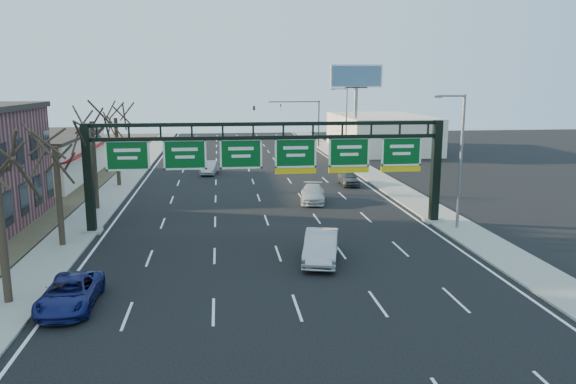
{
  "coord_description": "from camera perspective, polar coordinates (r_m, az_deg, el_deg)",
  "views": [
    {
      "loc": [
        -3.24,
        -29.09,
        9.82
      ],
      "look_at": [
        0.84,
        4.13,
        3.2
      ],
      "focal_mm": 35.0,
      "sensor_mm": 36.0,
      "label": 1
    }
  ],
  "objects": [
    {
      "name": "lane_markings",
      "position": [
        50.17,
        -3.17,
        -0.11
      ],
      "size": [
        21.6,
        120.0,
        0.01
      ],
      "primitive_type": "cube",
      "color": "white",
      "rests_on": "ground"
    },
    {
      "name": "car_silver_sedan",
      "position": [
        31.23,
        3.38,
        -5.56
      ],
      "size": [
        2.88,
        5.34,
        1.67
      ],
      "primitive_type": "imported",
      "rotation": [
        0.0,
        0.0,
        -0.23
      ],
      "color": "#A09FA4",
      "rests_on": "ground"
    },
    {
      "name": "tree_mid",
      "position": [
        45.16,
        -19.42,
        8.07
      ],
      "size": [
        3.6,
        3.6,
        9.24
      ],
      "color": "#32291B",
      "rests_on": "sidewalk_left"
    },
    {
      "name": "car_blue_suv",
      "position": [
        26.85,
        -21.27,
        -9.54
      ],
      "size": [
        2.23,
        4.82,
        1.34
      ],
      "primitive_type": "imported",
      "rotation": [
        0.0,
        0.0,
        -0.0
      ],
      "color": "navy",
      "rests_on": "ground"
    },
    {
      "name": "building_right_distant",
      "position": [
        82.76,
        9.38,
        5.97
      ],
      "size": [
        12.0,
        20.0,
        5.0
      ],
      "primitive_type": "cube",
      "color": "beige",
      "rests_on": "ground"
    },
    {
      "name": "tree_far",
      "position": [
        54.98,
        -17.2,
        8.26
      ],
      "size": [
        3.6,
        3.6,
        8.86
      ],
      "color": "#32291B",
      "rests_on": "sidewalk_left"
    },
    {
      "name": "tree_gantry",
      "position": [
        35.51,
        -22.73,
        5.95
      ],
      "size": [
        3.6,
        3.6,
        8.48
      ],
      "color": "#32291B",
      "rests_on": "sidewalk_left"
    },
    {
      "name": "car_grey_far",
      "position": [
        54.25,
        6.17,
        1.43
      ],
      "size": [
        1.68,
        4.04,
        1.37
      ],
      "primitive_type": "imported",
      "rotation": [
        0.0,
        0.0,
        -0.02
      ],
      "color": "#434649",
      "rests_on": "ground"
    },
    {
      "name": "billboard_right",
      "position": [
        76.29,
        6.94,
        10.54
      ],
      "size": [
        7.0,
        0.5,
        12.0
      ],
      "color": "slate",
      "rests_on": "ground"
    },
    {
      "name": "ground",
      "position": [
        30.88,
        -0.62,
        -7.36
      ],
      "size": [
        160.0,
        160.0,
        0.0
      ],
      "primitive_type": "plane",
      "color": "black",
      "rests_on": "ground"
    },
    {
      "name": "sidewalk_left",
      "position": [
        50.96,
        -17.68,
        -0.39
      ],
      "size": [
        3.0,
        120.0,
        0.12
      ],
      "primitive_type": "cube",
      "color": "gray",
      "rests_on": "ground"
    },
    {
      "name": "sidewalk_right",
      "position": [
        52.56,
        10.89,
        0.28
      ],
      "size": [
        3.0,
        120.0,
        0.12
      ],
      "primitive_type": "cube",
      "color": "gray",
      "rests_on": "ground"
    },
    {
      "name": "sign_gantry",
      "position": [
        37.61,
        -1.75,
        3.25
      ],
      "size": [
        24.6,
        1.2,
        7.2
      ],
      "color": "black",
      "rests_on": "ground"
    },
    {
      "name": "streetlight_far",
      "position": [
        71.01,
        5.84,
        7.31
      ],
      "size": [
        2.15,
        0.22,
        9.0
      ],
      "color": "slate",
      "rests_on": "sidewalk_right"
    },
    {
      "name": "traffic_signal_mast",
      "position": [
        84.68,
        -0.96,
        8.26
      ],
      "size": [
        10.16,
        0.54,
        7.0
      ],
      "color": "black",
      "rests_on": "ground"
    },
    {
      "name": "cream_strip",
      "position": [
        61.34,
        -24.29,
        3.21
      ],
      "size": [
        10.9,
        18.4,
        4.7
      ],
      "color": "beige",
      "rests_on": "ground"
    },
    {
      "name": "car_silver_distant",
      "position": [
        60.96,
        -7.98,
        2.47
      ],
      "size": [
        2.03,
        4.36,
        1.38
      ],
      "primitive_type": "imported",
      "rotation": [
        0.0,
        0.0,
        -0.14
      ],
      "color": "#A2A2A6",
      "rests_on": "ground"
    },
    {
      "name": "streetlight_near",
      "position": [
        38.74,
        17.01,
        3.67
      ],
      "size": [
        2.15,
        0.22,
        9.0
      ],
      "color": "slate",
      "rests_on": "sidewalk_right"
    },
    {
      "name": "car_white_wagon",
      "position": [
        46.36,
        2.52,
        -0.19
      ],
      "size": [
        2.7,
        4.98,
        1.37
      ],
      "primitive_type": "imported",
      "rotation": [
        0.0,
        0.0,
        -0.17
      ],
      "color": "silver",
      "rests_on": "ground"
    }
  ]
}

